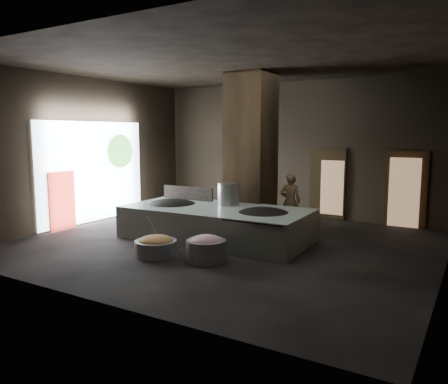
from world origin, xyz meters
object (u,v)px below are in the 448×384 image
Objects in this scene: hearth_platform at (216,223)px; veg_basin at (156,248)px; wok_left at (171,207)px; wok_right at (263,216)px; cook at (290,202)px; meat_basin at (206,251)px; stock_pot at (228,195)px.

veg_basin is (-0.36, -2.05, -0.25)m from hearth_platform.
wok_left is (-1.45, -0.05, 0.33)m from hearth_platform.
wok_right is 0.87× the size of cook.
veg_basin is 1.26m from meat_basin.
cook is at bearing 69.15° from veg_basin.
meat_basin is (0.88, -1.84, -0.18)m from hearth_platform.
veg_basin is (-1.58, -4.16, -0.65)m from cook.
stock_pot is (-1.30, 0.50, 0.38)m from wok_right.
meat_basin is (1.24, 0.21, 0.06)m from veg_basin.
veg_basin is at bearing -170.38° from meat_basin.
wok_right is at bearing 2.05° from wok_left.
cook is at bearing 93.58° from wok_right.
stock_pot is at bearing 109.09° from meat_basin.
stock_pot reaches higher than wok_right.
cook is at bearing 58.51° from hearth_platform.
stock_pot reaches higher than hearth_platform.
wok_right is (2.80, 0.10, 0.00)m from wok_left.
meat_basin is at bearing -104.10° from wok_right.
wok_left reaches higher than hearth_platform.
wok_left is 1.07× the size of wok_right.
meat_basin reaches higher than veg_basin.
veg_basin is (1.09, -2.00, -0.57)m from wok_left.
stock_pot is 1.97m from cook.
veg_basin is at bearing 50.77° from cook.
wok_left is at bearing -179.45° from hearth_platform.
wok_right is 1.64× the size of meat_basin.
cook reaches higher than stock_pot.
meat_basin is at bearing 9.62° from veg_basin.
stock_pot is at bearing 83.38° from hearth_platform.
wok_left is 1.66m from stock_pot.
meat_basin is at bearing -65.93° from hearth_platform.
veg_basin is (-0.41, -2.60, -0.95)m from stock_pot.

